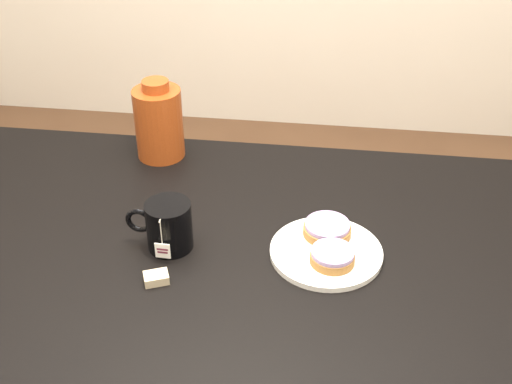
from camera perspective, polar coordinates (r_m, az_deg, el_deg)
table at (r=1.32m, az=-2.58°, el=-8.46°), size 1.40×0.90×0.75m
plate at (r=1.27m, az=6.25°, el=-5.26°), size 0.22×0.22×0.02m
bagel_back at (r=1.30m, az=6.35°, el=-3.27°), size 0.13×0.13×0.03m
bagel_front at (r=1.23m, az=6.81°, el=-5.69°), size 0.10×0.10×0.03m
mug at (r=1.27m, az=-7.83°, el=-2.95°), size 0.14×0.10×0.10m
teabag_pouch at (r=1.21m, az=-8.86°, el=-7.56°), size 0.05×0.05×0.02m
bagel_package at (r=1.56m, az=-8.64°, el=6.17°), size 0.15×0.15×0.20m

